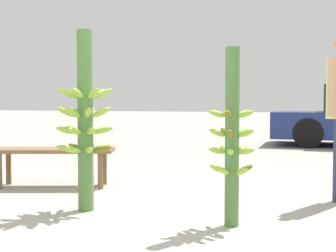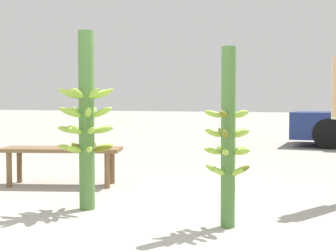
% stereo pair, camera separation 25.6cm
% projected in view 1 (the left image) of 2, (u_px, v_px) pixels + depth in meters
% --- Properties ---
extents(ground_plane, '(80.00, 80.00, 0.00)m').
position_uv_depth(ground_plane, '(129.00, 234.00, 3.30)').
color(ground_plane, '#9E998E').
extents(banana_stalk_left, '(0.50, 0.50, 1.54)m').
position_uv_depth(banana_stalk_left, '(85.00, 121.00, 3.99)').
color(banana_stalk_left, '#4C7A38').
rests_on(banana_stalk_left, ground_plane).
extents(banana_stalk_center, '(0.36, 0.36, 1.34)m').
position_uv_depth(banana_stalk_center, '(232.00, 138.00, 3.48)').
color(banana_stalk_center, '#4C7A38').
rests_on(banana_stalk_center, ground_plane).
extents(market_bench, '(1.38, 0.84, 0.42)m').
position_uv_depth(market_bench, '(53.00, 154.00, 5.13)').
color(market_bench, brown).
rests_on(market_bench, ground_plane).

